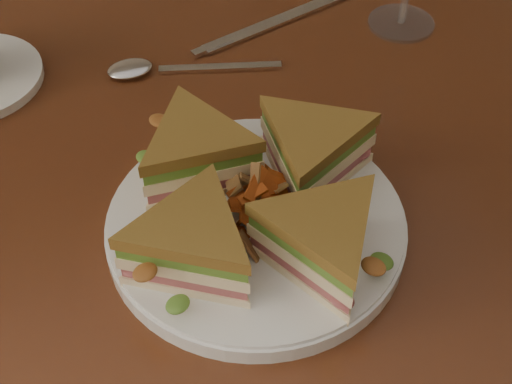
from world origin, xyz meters
TOP-DOWN VIEW (x-y plane):
  - table at (0.00, 0.00)m, footprint 1.20×0.80m
  - plate at (-0.05, -0.07)m, footprint 0.25×0.25m
  - sandwich_wedges at (-0.05, -0.07)m, footprint 0.28×0.28m
  - crisps_mound at (-0.05, -0.07)m, footprint 0.09×0.09m
  - spoon at (-0.08, 0.17)m, footprint 0.18×0.07m
  - knife at (0.06, 0.21)m, footprint 0.21×0.07m

SIDE VIEW (x-z plane):
  - table at x=0.00m, z-range 0.28..1.03m
  - knife at x=0.06m, z-range 0.75..0.75m
  - spoon at x=-0.08m, z-range 0.75..0.76m
  - plate at x=-0.05m, z-range 0.75..0.77m
  - crisps_mound at x=-0.05m, z-range 0.77..0.82m
  - sandwich_wedges at x=-0.05m, z-range 0.77..0.82m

